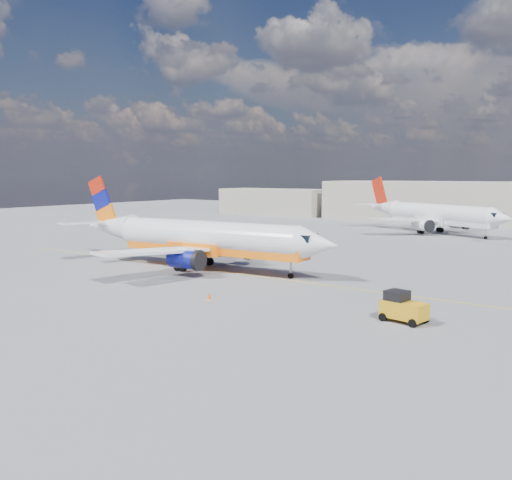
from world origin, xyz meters
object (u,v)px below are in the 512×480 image
Objects in this scene: main_jet at (201,238)px; second_jet at (435,215)px; traffic_cone at (209,296)px; gse_tug at (403,308)px.

main_jet is 48.71m from second_jet.
second_jet is at bearing 92.79° from traffic_cone.
second_jet is 58.63m from gse_tug.
second_jet is 51.98× the size of traffic_cone.
traffic_cone is (2.86, -58.52, -2.75)m from second_jet.
main_jet is at bearing 134.09° from traffic_cone.
traffic_cone is (-14.26, -2.48, -0.67)m from gse_tug.
main_jet is 54.81× the size of traffic_cone.
main_jet reaches higher than gse_tug.
main_jet is 10.23× the size of gse_tug.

